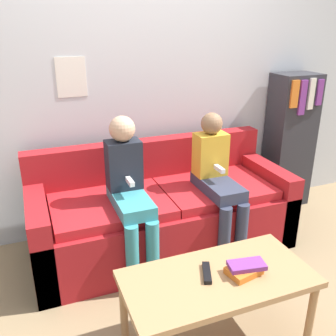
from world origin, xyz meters
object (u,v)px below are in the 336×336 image
couch (162,213)px  person_left (129,189)px  coffee_table (218,284)px  tv_remote (207,273)px  person_right (218,178)px  bookshelf (290,141)px

couch → person_left: 0.50m
coffee_table → tv_remote: 0.09m
person_left → tv_remote: 0.85m
person_right → person_left: bearing=179.4°
couch → tv_remote: bearing=-96.6°
couch → person_right: person_right is taller
person_left → bookshelf: size_ratio=0.88×
couch → tv_remote: couch is taller
coffee_table → couch: bearing=86.4°
couch → coffee_table: (-0.07, -1.03, 0.11)m
person_left → bookshelf: 1.79m
couch → person_left: person_left is taller
person_right → bookshelf: bearing=25.4°
coffee_table → person_right: (0.44, 0.84, 0.21)m
couch → person_right: size_ratio=1.84×
couch → bookshelf: size_ratio=1.56×
coffee_table → person_left: 0.91m
coffee_table → bookshelf: 2.01m
person_right → bookshelf: bookshelf is taller
couch → tv_remote: 1.02m
bookshelf → person_right: bearing=-154.6°
couch → person_left: size_ratio=1.78×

